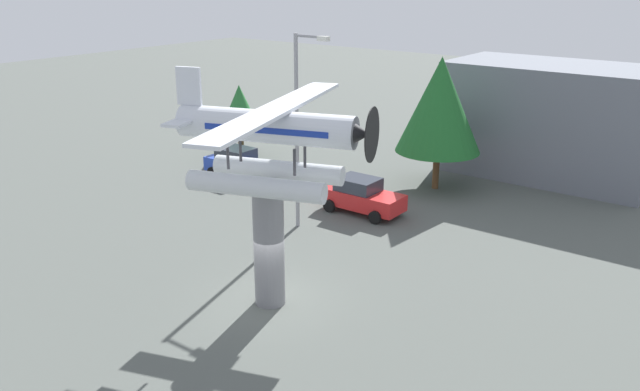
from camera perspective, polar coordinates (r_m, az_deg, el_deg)
name	(u,v)px	position (r m, az deg, el deg)	size (l,w,h in m)	color
ground_plane	(270,302)	(24.66, -4.26, -9.11)	(140.00, 140.00, 0.00)	#515651
display_pedestal	(269,247)	(23.71, -4.39, -4.40)	(1.10, 1.10, 4.41)	slate
floatplane_monument	(270,141)	(22.41, -4.33, 4.70)	(7.20, 10.21, 4.00)	silver
car_near_blue	(239,163)	(38.73, -6.97, 2.75)	(4.20, 2.02, 1.76)	#2847B7
car_mid_red	(361,196)	(33.02, 3.54, -0.01)	(4.20, 2.02, 1.76)	red
streetlight_primary	(300,120)	(29.94, -1.75, 6.45)	(1.84, 0.28, 8.92)	gray
storefront_building	(552,120)	(40.95, 19.24, 6.10)	(11.65, 6.32, 6.45)	slate
tree_west	(240,110)	(42.47, -6.89, 7.28)	(2.81, 2.81, 4.69)	brown
tree_east	(440,105)	(36.27, 10.22, 7.64)	(4.59, 4.59, 7.22)	brown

